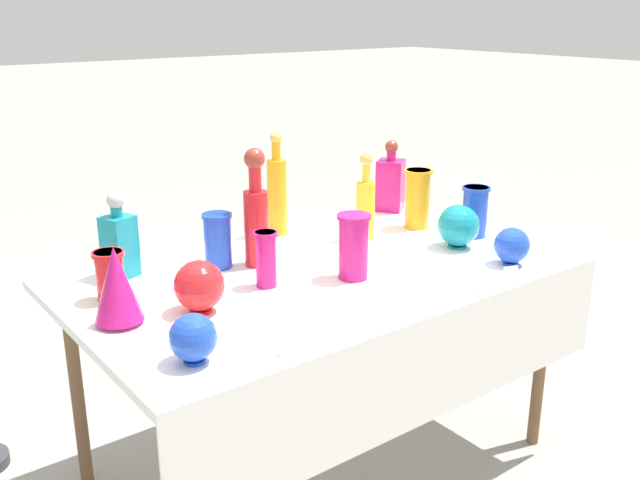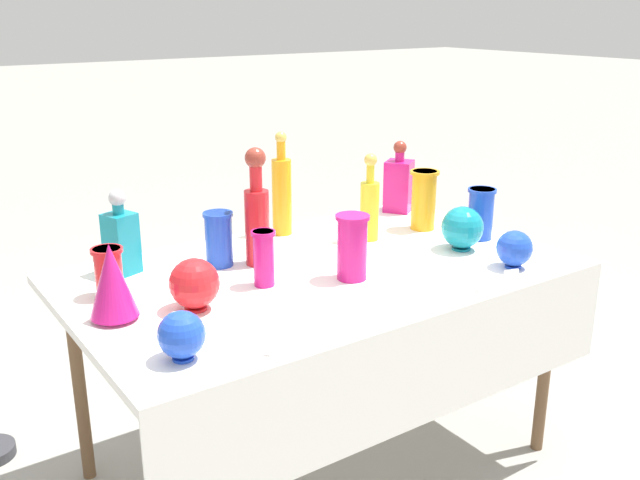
{
  "view_description": "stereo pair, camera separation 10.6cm",
  "coord_description": "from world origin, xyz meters",
  "px_view_note": "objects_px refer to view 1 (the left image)",
  "views": [
    {
      "loc": [
        -1.36,
        -1.78,
        1.6
      ],
      "look_at": [
        0.0,
        0.0,
        0.86
      ],
      "focal_mm": 40.0,
      "sensor_mm": 36.0,
      "label": 1
    },
    {
      "loc": [
        -1.27,
        -1.84,
        1.6
      ],
      "look_at": [
        0.0,
        0.0,
        0.86
      ],
      "focal_mm": 40.0,
      "sensor_mm": 36.0,
      "label": 2
    }
  ],
  "objects_px": {
    "slender_vase_4": "(110,274)",
    "round_bowl_2": "(193,338)",
    "tall_bottle_1": "(365,205)",
    "square_decanter_1": "(390,182)",
    "tall_bottle_2": "(256,215)",
    "slender_vase_2": "(475,210)",
    "round_bowl_1": "(458,226)",
    "slender_vase_1": "(218,239)",
    "fluted_vase_0": "(117,284)",
    "slender_vase_3": "(417,197)",
    "round_bowl_0": "(199,286)",
    "tall_bottle_0": "(277,193)",
    "round_bowl_3": "(512,246)",
    "slender_vase_5": "(353,245)",
    "square_decanter_0": "(119,241)",
    "slender_vase_0": "(266,257)"
  },
  "relations": [
    {
      "from": "slender_vase_4",
      "to": "round_bowl_2",
      "type": "distance_m",
      "value": 0.5
    },
    {
      "from": "tall_bottle_1",
      "to": "square_decanter_1",
      "type": "distance_m",
      "value": 0.42
    },
    {
      "from": "tall_bottle_2",
      "to": "slender_vase_2",
      "type": "distance_m",
      "value": 0.86
    },
    {
      "from": "round_bowl_1",
      "to": "slender_vase_1",
      "type": "bearing_deg",
      "value": 156.47
    },
    {
      "from": "tall_bottle_1",
      "to": "slender_vase_1",
      "type": "height_order",
      "value": "tall_bottle_1"
    },
    {
      "from": "square_decanter_1",
      "to": "fluted_vase_0",
      "type": "bearing_deg",
      "value": -163.7
    },
    {
      "from": "square_decanter_1",
      "to": "round_bowl_1",
      "type": "xyz_separation_m",
      "value": [
        -0.15,
        -0.52,
        -0.04
      ]
    },
    {
      "from": "slender_vase_2",
      "to": "slender_vase_3",
      "type": "height_order",
      "value": "slender_vase_3"
    },
    {
      "from": "slender_vase_3",
      "to": "fluted_vase_0",
      "type": "xyz_separation_m",
      "value": [
        -1.29,
        -0.15,
        -0.01
      ]
    },
    {
      "from": "round_bowl_0",
      "to": "square_decanter_1",
      "type": "bearing_deg",
      "value": 21.87
    },
    {
      "from": "slender_vase_4",
      "to": "round_bowl_1",
      "type": "bearing_deg",
      "value": -13.76
    },
    {
      "from": "tall_bottle_0",
      "to": "round_bowl_3",
      "type": "xyz_separation_m",
      "value": [
        0.44,
        -0.76,
        -0.1
      ]
    },
    {
      "from": "tall_bottle_0",
      "to": "tall_bottle_2",
      "type": "relative_size",
      "value": 0.99
    },
    {
      "from": "slender_vase_1",
      "to": "slender_vase_3",
      "type": "distance_m",
      "value": 0.85
    },
    {
      "from": "slender_vase_4",
      "to": "round_bowl_0",
      "type": "xyz_separation_m",
      "value": [
        0.17,
        -0.24,
        -0.0
      ]
    },
    {
      "from": "slender_vase_4",
      "to": "slender_vase_5",
      "type": "bearing_deg",
      "value": -23.32
    },
    {
      "from": "slender_vase_5",
      "to": "round_bowl_2",
      "type": "relative_size",
      "value": 1.66
    },
    {
      "from": "tall_bottle_0",
      "to": "square_decanter_1",
      "type": "distance_m",
      "value": 0.58
    },
    {
      "from": "square_decanter_0",
      "to": "square_decanter_1",
      "type": "bearing_deg",
      "value": 2.73
    },
    {
      "from": "tall_bottle_1",
      "to": "tall_bottle_2",
      "type": "height_order",
      "value": "tall_bottle_2"
    },
    {
      "from": "tall_bottle_1",
      "to": "slender_vase_5",
      "type": "distance_m",
      "value": 0.41
    },
    {
      "from": "tall_bottle_2",
      "to": "round_bowl_0",
      "type": "xyz_separation_m",
      "value": [
        -0.34,
        -0.23,
        -0.1
      ]
    },
    {
      "from": "square_decanter_1",
      "to": "slender_vase_5",
      "type": "height_order",
      "value": "square_decanter_1"
    },
    {
      "from": "tall_bottle_0",
      "to": "slender_vase_4",
      "type": "bearing_deg",
      "value": -162.67
    },
    {
      "from": "square_decanter_0",
      "to": "round_bowl_0",
      "type": "bearing_deg",
      "value": -80.75
    },
    {
      "from": "square_decanter_0",
      "to": "round_bowl_0",
      "type": "xyz_separation_m",
      "value": [
        0.07,
        -0.41,
        -0.04
      ]
    },
    {
      "from": "slender_vase_5",
      "to": "round_bowl_0",
      "type": "height_order",
      "value": "slender_vase_5"
    },
    {
      "from": "slender_vase_4",
      "to": "round_bowl_2",
      "type": "xyz_separation_m",
      "value": [
        0.01,
        -0.5,
        -0.02
      ]
    },
    {
      "from": "square_decanter_0",
      "to": "slender_vase_1",
      "type": "relative_size",
      "value": 1.52
    },
    {
      "from": "slender_vase_1",
      "to": "round_bowl_0",
      "type": "xyz_separation_m",
      "value": [
        -0.23,
        -0.29,
        -0.02
      ]
    },
    {
      "from": "round_bowl_2",
      "to": "round_bowl_3",
      "type": "relative_size",
      "value": 1.0
    },
    {
      "from": "tall_bottle_1",
      "to": "slender_vase_2",
      "type": "relative_size",
      "value": 1.7
    },
    {
      "from": "square_decanter_0",
      "to": "slender_vase_3",
      "type": "distance_m",
      "value": 1.16
    },
    {
      "from": "slender_vase_1",
      "to": "round_bowl_0",
      "type": "bearing_deg",
      "value": -127.76
    },
    {
      "from": "slender_vase_4",
      "to": "slender_vase_2",
      "type": "bearing_deg",
      "value": -10.02
    },
    {
      "from": "tall_bottle_0",
      "to": "slender_vase_1",
      "type": "distance_m",
      "value": 0.41
    },
    {
      "from": "tall_bottle_2",
      "to": "round_bowl_3",
      "type": "relative_size",
      "value": 3.12
    },
    {
      "from": "tall_bottle_2",
      "to": "round_bowl_0",
      "type": "height_order",
      "value": "tall_bottle_2"
    },
    {
      "from": "round_bowl_3",
      "to": "tall_bottle_0",
      "type": "bearing_deg",
      "value": 120.08
    },
    {
      "from": "slender_vase_5",
      "to": "round_bowl_2",
      "type": "xyz_separation_m",
      "value": [
        -0.68,
        -0.21,
        -0.05
      ]
    },
    {
      "from": "slender_vase_1",
      "to": "fluted_vase_0",
      "type": "xyz_separation_m",
      "value": [
        -0.44,
        -0.23,
        0.02
      ]
    },
    {
      "from": "tall_bottle_1",
      "to": "slender_vase_0",
      "type": "height_order",
      "value": "tall_bottle_1"
    },
    {
      "from": "slender_vase_5",
      "to": "round_bowl_1",
      "type": "bearing_deg",
      "value": 0.72
    },
    {
      "from": "slender_vase_2",
      "to": "round_bowl_1",
      "type": "distance_m",
      "value": 0.16
    },
    {
      "from": "tall_bottle_1",
      "to": "slender_vase_1",
      "type": "xyz_separation_m",
      "value": [
        -0.59,
        0.07,
        -0.03
      ]
    },
    {
      "from": "fluted_vase_0",
      "to": "round_bowl_1",
      "type": "bearing_deg",
      "value": -5.38
    },
    {
      "from": "slender_vase_0",
      "to": "slender_vase_4",
      "type": "relative_size",
      "value": 1.17
    },
    {
      "from": "slender_vase_1",
      "to": "tall_bottle_0",
      "type": "bearing_deg",
      "value": 26.73
    },
    {
      "from": "slender_vase_3",
      "to": "slender_vase_5",
      "type": "bearing_deg",
      "value": -153.69
    },
    {
      "from": "slender_vase_0",
      "to": "tall_bottle_2",
      "type": "bearing_deg",
      "value": 65.78
    }
  ]
}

